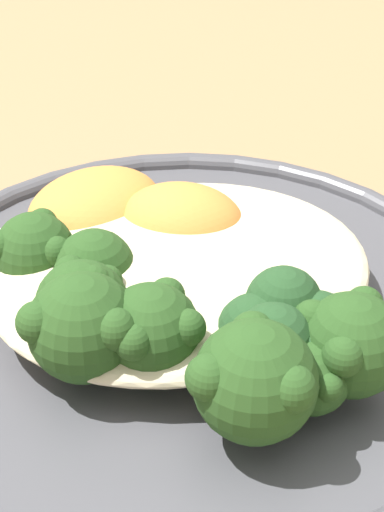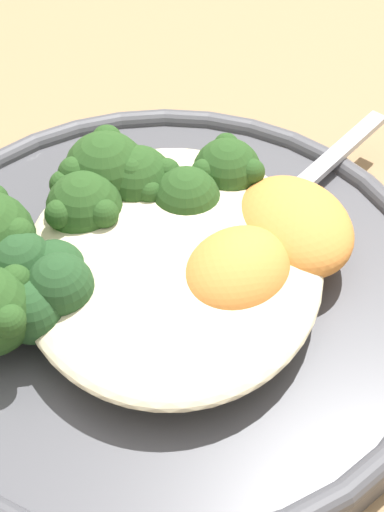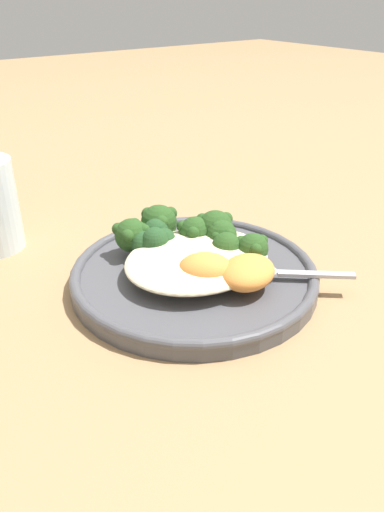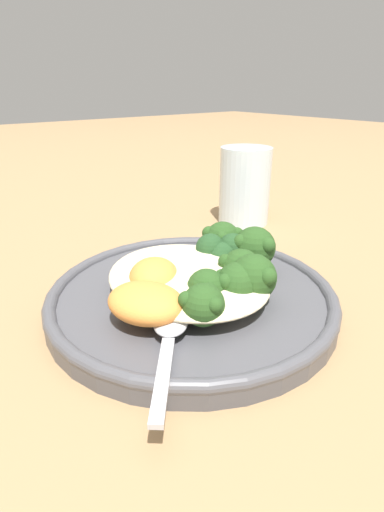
# 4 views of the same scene
# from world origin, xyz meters

# --- Properties ---
(ground_plane) EXTENTS (4.00, 4.00, 0.00)m
(ground_plane) POSITION_xyz_m (0.00, 0.00, 0.00)
(ground_plane) COLOR #9E7A51
(plate) EXTENTS (0.27, 0.27, 0.02)m
(plate) POSITION_xyz_m (-0.00, -0.01, 0.01)
(plate) COLOR #4C4C51
(plate) RESTS_ON ground_plane
(quinoa_mound) EXTENTS (0.16, 0.14, 0.02)m
(quinoa_mound) POSITION_xyz_m (0.00, -0.01, 0.03)
(quinoa_mound) COLOR beige
(quinoa_mound) RESTS_ON plate
(broccoli_stalk_0) EXTENTS (0.10, 0.06, 0.03)m
(broccoli_stalk_0) POSITION_xyz_m (-0.04, 0.01, 0.04)
(broccoli_stalk_0) COLOR #9EBC66
(broccoli_stalk_0) RESTS_ON plate
(broccoli_stalk_1) EXTENTS (0.09, 0.04, 0.03)m
(broccoli_stalk_1) POSITION_xyz_m (-0.02, -0.01, 0.04)
(broccoli_stalk_1) COLOR #9EBC66
(broccoli_stalk_1) RESTS_ON plate
(broccoli_stalk_2) EXTENTS (0.09, 0.04, 0.04)m
(broccoli_stalk_2) POSITION_xyz_m (-0.04, -0.02, 0.04)
(broccoli_stalk_2) COLOR #9EBC66
(broccoli_stalk_2) RESTS_ON plate
(broccoli_stalk_3) EXTENTS (0.11, 0.07, 0.04)m
(broccoli_stalk_3) POSITION_xyz_m (-0.04, -0.04, 0.04)
(broccoli_stalk_3) COLOR #9EBC66
(broccoli_stalk_3) RESTS_ON plate
(broccoli_stalk_4) EXTENTS (0.08, 0.08, 0.04)m
(broccoli_stalk_4) POSITION_xyz_m (-0.02, -0.04, 0.04)
(broccoli_stalk_4) COLOR #9EBC66
(broccoli_stalk_4) RESTS_ON plate
(broccoli_stalk_5) EXTENTS (0.05, 0.13, 0.04)m
(broccoli_stalk_5) POSITION_xyz_m (-0.00, -0.08, 0.04)
(broccoli_stalk_5) COLOR #9EBC66
(broccoli_stalk_5) RESTS_ON plate
(broccoli_stalk_6) EXTENTS (0.03, 0.13, 0.03)m
(broccoli_stalk_6) POSITION_xyz_m (0.02, -0.06, 0.03)
(broccoli_stalk_6) COLOR #9EBC66
(broccoli_stalk_6) RESTS_ON plate
(broccoli_stalk_7) EXTENTS (0.05, 0.10, 0.04)m
(broccoli_stalk_7) POSITION_xyz_m (0.03, -0.08, 0.04)
(broccoli_stalk_7) COLOR #9EBC66
(broccoli_stalk_7) RESTS_ON plate
(sweet_potato_chunk_0) EXTENTS (0.08, 0.07, 0.03)m
(sweet_potato_chunk_0) POSITION_xyz_m (-0.02, 0.05, 0.04)
(sweet_potato_chunk_0) COLOR orange
(sweet_potato_chunk_0) RESTS_ON plate
(sweet_potato_chunk_1) EXTENTS (0.07, 0.07, 0.03)m
(sweet_potato_chunk_1) POSITION_xyz_m (0.01, 0.02, 0.04)
(sweet_potato_chunk_1) COLOR orange
(sweet_potato_chunk_1) RESTS_ON plate
(kale_tuft) EXTENTS (0.05, 0.05, 0.04)m
(kale_tuft) POSITION_xyz_m (0.02, -0.07, 0.04)
(kale_tuft) COLOR #234723
(kale_tuft) RESTS_ON plate
(spoon) EXTENTS (0.10, 0.09, 0.01)m
(spoon) POSITION_xyz_m (-0.06, 0.05, 0.03)
(spoon) COLOR #B7B7BC
(spoon) RESTS_ON plate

